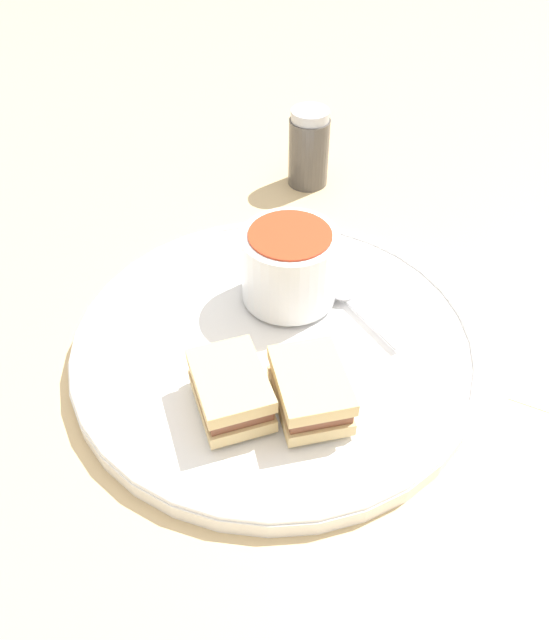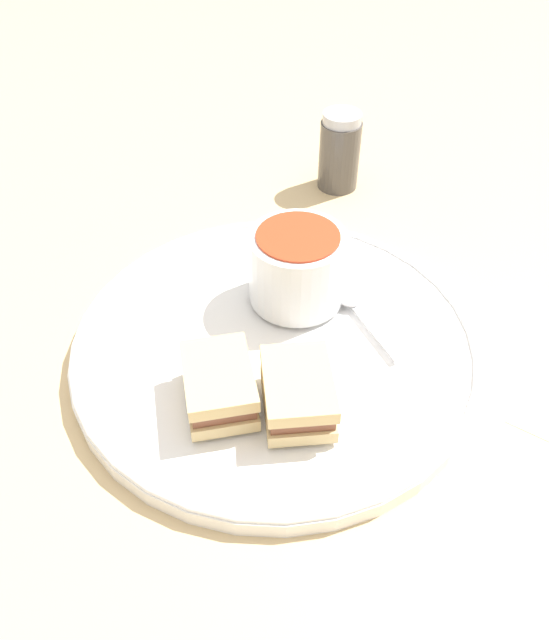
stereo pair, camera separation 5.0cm
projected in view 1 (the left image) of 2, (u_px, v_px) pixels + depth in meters
The scene contains 7 objects.
ground_plane at pixel (274, 351), 0.58m from camera, with size 2.40×2.40×0.00m, color #D1B27F.
plate at pixel (274, 344), 0.57m from camera, with size 0.37×0.37×0.02m.
soup_bowl at pixel (289, 265), 0.58m from camera, with size 0.09×0.09×0.07m.
spoon at pixel (344, 295), 0.60m from camera, with size 0.10×0.07×0.01m.
sandwich_half_near at pixel (235, 391), 0.49m from camera, with size 0.09×0.09×0.04m.
sandwich_half_far at pixel (310, 390), 0.50m from camera, with size 0.09×0.09×0.04m.
salt_shaker at pixel (309, 148), 0.76m from camera, with size 0.05×0.05×0.10m.
Camera 1 is at (-0.16, 0.36, 0.42)m, focal length 35.00 mm.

